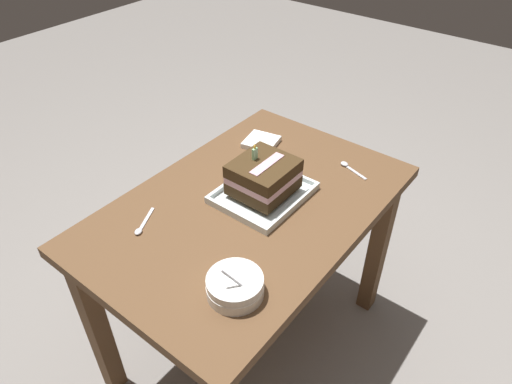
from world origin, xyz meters
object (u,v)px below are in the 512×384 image
(bowl_stack, at_px, (235,286))
(serving_spoon_near_tray, at_px, (141,227))
(birthday_cake, at_px, (263,176))
(serving_spoon_by_bowls, at_px, (348,166))
(foil_tray, at_px, (263,194))
(napkin_pile, at_px, (261,142))

(bowl_stack, relative_size, serving_spoon_near_tray, 1.22)
(birthday_cake, height_order, serving_spoon_by_bowls, birthday_cake)
(serving_spoon_near_tray, xyz_separation_m, serving_spoon_by_bowls, (0.64, -0.32, 0.00))
(foil_tray, height_order, birthday_cake, birthday_cake)
(serving_spoon_by_bowls, bearing_deg, serving_spoon_near_tray, 153.47)
(bowl_stack, bearing_deg, birthday_cake, 27.29)
(serving_spoon_near_tray, height_order, napkin_pile, napkin_pile)
(birthday_cake, bearing_deg, napkin_pile, 38.80)
(birthday_cake, bearing_deg, serving_spoon_near_tray, 151.18)
(foil_tray, height_order, bowl_stack, bowl_stack)
(serving_spoon_near_tray, distance_m, napkin_pile, 0.58)
(birthday_cake, xyz_separation_m, serving_spoon_by_bowls, (0.30, -0.13, -0.07))
(serving_spoon_by_bowls, xyz_separation_m, napkin_pile, (-0.07, 0.33, 0.00))
(serving_spoon_near_tray, distance_m, serving_spoon_by_bowls, 0.72)
(foil_tray, relative_size, birthday_cake, 1.56)
(serving_spoon_near_tray, xyz_separation_m, napkin_pile, (0.58, 0.00, 0.01))
(birthday_cake, relative_size, serving_spoon_by_bowls, 1.55)
(serving_spoon_near_tray, bearing_deg, foil_tray, -28.83)
(birthday_cake, height_order, bowl_stack, birthday_cake)
(foil_tray, xyz_separation_m, serving_spoon_by_bowls, (0.30, -0.13, -0.00))
(birthday_cake, bearing_deg, serving_spoon_by_bowls, -23.83)
(birthday_cake, height_order, serving_spoon_near_tray, birthday_cake)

